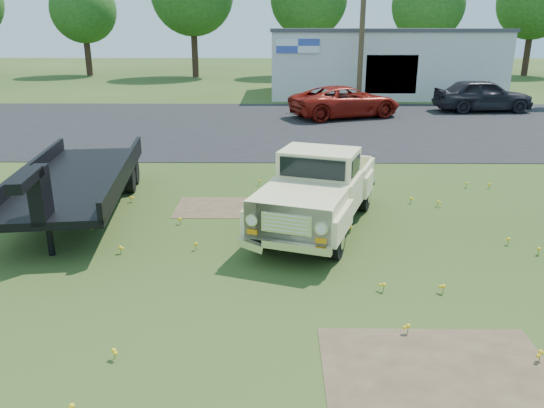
{
  "coord_description": "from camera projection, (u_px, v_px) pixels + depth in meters",
  "views": [
    {
      "loc": [
        -0.58,
        -8.83,
        4.22
      ],
      "look_at": [
        -0.71,
        1.0,
        0.93
      ],
      "focal_mm": 35.0,
      "sensor_mm": 36.0,
      "label": 1
    }
  ],
  "objects": [
    {
      "name": "dark_sedan",
      "position": [
        483.0,
        95.0,
        27.62
      ],
      "size": [
        5.03,
        2.28,
        1.68
      ],
      "primitive_type": "imported",
      "rotation": [
        0.0,
        0.0,
        1.63
      ],
      "color": "black",
      "rests_on": "ground"
    },
    {
      "name": "dirt_patch_b",
      "position": [
        221.0,
        208.0,
        13.05
      ],
      "size": [
        2.2,
        1.6,
        0.01
      ],
      "primitive_type": "cube",
      "color": "brown",
      "rests_on": "ground"
    },
    {
      "name": "utility_pole_mid",
      "position": [
        363.0,
        20.0,
        29.06
      ],
      "size": [
        1.6,
        0.3,
        9.0
      ],
      "color": "#41301E",
      "rests_on": "ground"
    },
    {
      "name": "dirt_patch_a",
      "position": [
        439.0,
        371.0,
        6.84
      ],
      "size": [
        3.0,
        2.0,
        0.01
      ],
      "primitive_type": "cube",
      "color": "brown",
      "rests_on": "ground"
    },
    {
      "name": "vintage_pickup_truck",
      "position": [
        318.0,
        189.0,
        11.5
      ],
      "size": [
        3.36,
        5.22,
        1.77
      ],
      "primitive_type": null,
      "rotation": [
        0.0,
        0.0,
        -0.33
      ],
      "color": "beige",
      "rests_on": "ground"
    },
    {
      "name": "treeline_e",
      "position": [
        428.0,
        5.0,
        44.65
      ],
      "size": [
        6.08,
        6.08,
        9.04
      ],
      "color": "#342118",
      "rests_on": "ground"
    },
    {
      "name": "red_pickup",
      "position": [
        345.0,
        102.0,
        25.87
      ],
      "size": [
        5.97,
        4.39,
        1.51
      ],
      "primitive_type": "imported",
      "rotation": [
        0.0,
        0.0,
        1.96
      ],
      "color": "maroon",
      "rests_on": "ground"
    },
    {
      "name": "treeline_f",
      "position": [
        534.0,
        2.0,
        46.8
      ],
      "size": [
        6.4,
        6.4,
        9.52
      ],
      "color": "#342118",
      "rests_on": "ground"
    },
    {
      "name": "asphalt_lot",
      "position": [
        292.0,
        126.0,
        23.93
      ],
      "size": [
        90.0,
        14.0,
        0.02
      ],
      "primitive_type": "cube",
      "color": "black",
      "rests_on": "ground"
    },
    {
      "name": "ground",
      "position": [
        310.0,
        270.0,
        9.71
      ],
      "size": [
        140.0,
        140.0,
        0.0
      ],
      "primitive_type": "plane",
      "color": "#263F14",
      "rests_on": "ground"
    },
    {
      "name": "flatbed_trailer",
      "position": [
        77.0,
        174.0,
        12.49
      ],
      "size": [
        3.17,
        7.09,
        1.87
      ],
      "primitive_type": null,
      "rotation": [
        0.0,
        0.0,
        0.13
      ],
      "color": "black",
      "rests_on": "ground"
    },
    {
      "name": "commercial_building",
      "position": [
        380.0,
        61.0,
        34.57
      ],
      "size": [
        14.2,
        8.2,
        4.15
      ],
      "color": "beige",
      "rests_on": "ground"
    },
    {
      "name": "treeline_b",
      "position": [
        83.0,
        10.0,
        47.01
      ],
      "size": [
        5.76,
        5.76,
        8.57
      ],
      "color": "#342118",
      "rests_on": "ground"
    }
  ]
}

